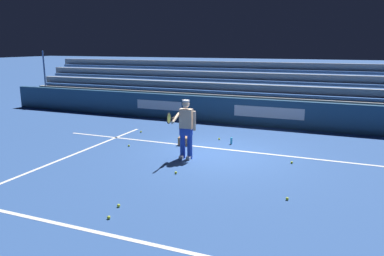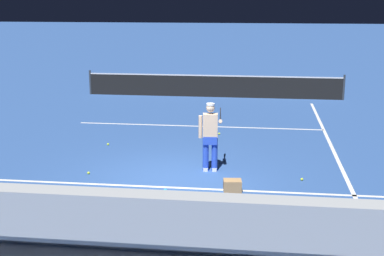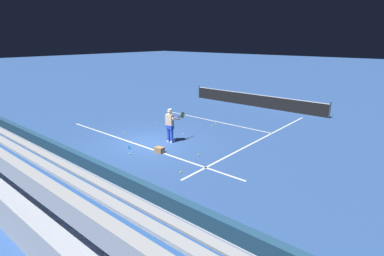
{
  "view_description": "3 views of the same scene",
  "coord_description": "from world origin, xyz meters",
  "px_view_note": "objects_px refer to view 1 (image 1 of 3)",
  "views": [
    {
      "loc": [
        -3.31,
        10.46,
        3.24
      ],
      "look_at": [
        1.15,
        -0.44,
        0.62
      ],
      "focal_mm": 35.0,
      "sensor_mm": 36.0,
      "label": 1
    },
    {
      "loc": [
        1.98,
        -11.84,
        4.21
      ],
      "look_at": [
        0.25,
        1.67,
        0.88
      ],
      "focal_mm": 50.0,
      "sensor_mm": 36.0,
      "label": 2
    },
    {
      "loc": [
        10.94,
        -9.43,
        5.07
      ],
      "look_at": [
        1.47,
        1.75,
        0.66
      ],
      "focal_mm": 28.0,
      "sensor_mm": 36.0,
      "label": 3
    }
  ],
  "objects_px": {
    "ball_box_cardboard": "(185,141)",
    "tennis_ball_far_left": "(141,132)",
    "tennis_ball_far_right": "(119,206)",
    "tennis_player": "(186,129)",
    "tennis_ball_toward_net": "(292,162)",
    "tennis_ball_midcourt": "(109,217)",
    "tennis_ball_stray_back": "(176,173)",
    "tennis_ball_on_baseline": "(287,199)",
    "tennis_ball_near_player": "(129,146)",
    "water_bottle": "(231,141)",
    "tennis_ball_by_box": "(219,139)"
  },
  "relations": [
    {
      "from": "tennis_ball_near_player",
      "to": "water_bottle",
      "type": "xyz_separation_m",
      "value": [
        -3.0,
        -1.57,
        0.08
      ]
    },
    {
      "from": "tennis_ball_toward_net",
      "to": "tennis_ball_on_baseline",
      "type": "xyz_separation_m",
      "value": [
        -0.26,
        2.62,
        0.0
      ]
    },
    {
      "from": "tennis_ball_near_player",
      "to": "tennis_ball_by_box",
      "type": "distance_m",
      "value": 3.13
    },
    {
      "from": "tennis_ball_far_left",
      "to": "tennis_ball_midcourt",
      "type": "bearing_deg",
      "value": 115.01
    },
    {
      "from": "tennis_ball_far_right",
      "to": "tennis_ball_stray_back",
      "type": "bearing_deg",
      "value": -96.08
    },
    {
      "from": "tennis_player",
      "to": "water_bottle",
      "type": "bearing_deg",
      "value": -110.58
    },
    {
      "from": "tennis_ball_on_baseline",
      "to": "tennis_ball_midcourt",
      "type": "distance_m",
      "value": 3.72
    },
    {
      "from": "ball_box_cardboard",
      "to": "tennis_ball_stray_back",
      "type": "xyz_separation_m",
      "value": [
        -0.92,
        2.73,
        -0.1
      ]
    },
    {
      "from": "tennis_ball_far_left",
      "to": "tennis_ball_toward_net",
      "type": "height_order",
      "value": "same"
    },
    {
      "from": "ball_box_cardboard",
      "to": "tennis_ball_far_left",
      "type": "relative_size",
      "value": 6.06
    },
    {
      "from": "tennis_ball_stray_back",
      "to": "water_bottle",
      "type": "relative_size",
      "value": 0.3
    },
    {
      "from": "tennis_ball_stray_back",
      "to": "tennis_ball_by_box",
      "type": "bearing_deg",
      "value": -88.85
    },
    {
      "from": "ball_box_cardboard",
      "to": "tennis_ball_by_box",
      "type": "height_order",
      "value": "ball_box_cardboard"
    },
    {
      "from": "tennis_ball_far_left",
      "to": "tennis_ball_midcourt",
      "type": "height_order",
      "value": "same"
    },
    {
      "from": "ball_box_cardboard",
      "to": "tennis_ball_midcourt",
      "type": "xyz_separation_m",
      "value": [
        -0.81,
        5.53,
        -0.1
      ]
    },
    {
      "from": "tennis_ball_on_baseline",
      "to": "tennis_ball_far_right",
      "type": "height_order",
      "value": "same"
    },
    {
      "from": "ball_box_cardboard",
      "to": "tennis_ball_stray_back",
      "type": "height_order",
      "value": "ball_box_cardboard"
    },
    {
      "from": "tennis_ball_toward_net",
      "to": "tennis_ball_stray_back",
      "type": "distance_m",
      "value": 3.31
    },
    {
      "from": "tennis_ball_far_right",
      "to": "tennis_ball_on_baseline",
      "type": "bearing_deg",
      "value": -152.11
    },
    {
      "from": "tennis_ball_far_right",
      "to": "tennis_ball_midcourt",
      "type": "height_order",
      "value": "same"
    },
    {
      "from": "tennis_ball_far_left",
      "to": "tennis_ball_far_right",
      "type": "height_order",
      "value": "same"
    },
    {
      "from": "tennis_ball_near_player",
      "to": "tennis_ball_by_box",
      "type": "relative_size",
      "value": 1.0
    },
    {
      "from": "tennis_player",
      "to": "tennis_ball_toward_net",
      "type": "bearing_deg",
      "value": -167.13
    },
    {
      "from": "tennis_ball_far_left",
      "to": "tennis_ball_stray_back",
      "type": "xyz_separation_m",
      "value": [
        -3.16,
        3.72,
        0.0
      ]
    },
    {
      "from": "tennis_ball_by_box",
      "to": "tennis_ball_midcourt",
      "type": "bearing_deg",
      "value": 89.65
    },
    {
      "from": "tennis_ball_midcourt",
      "to": "tennis_ball_stray_back",
      "type": "height_order",
      "value": "same"
    },
    {
      "from": "water_bottle",
      "to": "tennis_ball_toward_net",
      "type": "bearing_deg",
      "value": 147.23
    },
    {
      "from": "tennis_ball_on_baseline",
      "to": "water_bottle",
      "type": "height_order",
      "value": "water_bottle"
    },
    {
      "from": "tennis_ball_on_baseline",
      "to": "tennis_ball_stray_back",
      "type": "relative_size",
      "value": 1.0
    },
    {
      "from": "ball_box_cardboard",
      "to": "tennis_ball_far_right",
      "type": "relative_size",
      "value": 6.06
    },
    {
      "from": "ball_box_cardboard",
      "to": "tennis_ball_by_box",
      "type": "relative_size",
      "value": 6.06
    },
    {
      "from": "ball_box_cardboard",
      "to": "tennis_ball_by_box",
      "type": "xyz_separation_m",
      "value": [
        -0.85,
        -1.05,
        -0.1
      ]
    },
    {
      "from": "tennis_ball_far_right",
      "to": "tennis_ball_toward_net",
      "type": "bearing_deg",
      "value": -123.95
    },
    {
      "from": "tennis_player",
      "to": "tennis_ball_far_right",
      "type": "bearing_deg",
      "value": 90.85
    },
    {
      "from": "tennis_ball_far_left",
      "to": "tennis_ball_stray_back",
      "type": "height_order",
      "value": "same"
    },
    {
      "from": "tennis_ball_far_left",
      "to": "tennis_ball_toward_net",
      "type": "bearing_deg",
      "value": 163.53
    },
    {
      "from": "water_bottle",
      "to": "ball_box_cardboard",
      "type": "bearing_deg",
      "value": 25.36
    },
    {
      "from": "tennis_ball_far_left",
      "to": "tennis_ball_near_player",
      "type": "bearing_deg",
      "value": 108.62
    },
    {
      "from": "tennis_ball_on_baseline",
      "to": "tennis_ball_stray_back",
      "type": "distance_m",
      "value": 2.96
    },
    {
      "from": "tennis_ball_toward_net",
      "to": "tennis_ball_midcourt",
      "type": "distance_m",
      "value": 5.54
    },
    {
      "from": "tennis_player",
      "to": "tennis_ball_near_player",
      "type": "bearing_deg",
      "value": -12.34
    },
    {
      "from": "tennis_ball_toward_net",
      "to": "tennis_ball_midcourt",
      "type": "bearing_deg",
      "value": 60.2
    },
    {
      "from": "tennis_ball_midcourt",
      "to": "tennis_ball_by_box",
      "type": "bearing_deg",
      "value": -90.35
    },
    {
      "from": "ball_box_cardboard",
      "to": "tennis_ball_stray_back",
      "type": "distance_m",
      "value": 2.88
    },
    {
      "from": "ball_box_cardboard",
      "to": "tennis_ball_far_right",
      "type": "height_order",
      "value": "ball_box_cardboard"
    },
    {
      "from": "tennis_ball_stray_back",
      "to": "tennis_ball_near_player",
      "type": "bearing_deg",
      "value": -35.87
    },
    {
      "from": "tennis_player",
      "to": "tennis_ball_near_player",
      "type": "relative_size",
      "value": 25.98
    },
    {
      "from": "tennis_ball_by_box",
      "to": "tennis_ball_toward_net",
      "type": "xyz_separation_m",
      "value": [
        -2.71,
        1.78,
        0.0
      ]
    },
    {
      "from": "tennis_ball_near_player",
      "to": "tennis_ball_stray_back",
      "type": "bearing_deg",
      "value": 144.13
    },
    {
      "from": "tennis_ball_on_baseline",
      "to": "tennis_ball_far_right",
      "type": "xyz_separation_m",
      "value": [
        3.14,
        1.66,
        0.0
      ]
    }
  ]
}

